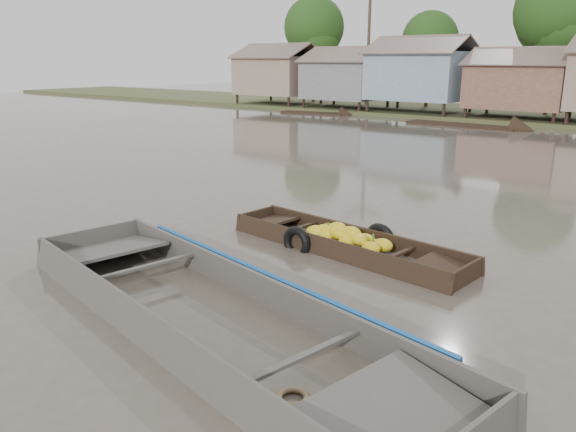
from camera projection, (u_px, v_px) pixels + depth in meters
The scene contains 3 objects.
ground at pixel (255, 267), 10.72m from camera, with size 120.00×120.00×0.00m, color #534B3F.
banana_boat at pixel (343, 243), 11.65m from camera, with size 5.56×1.86×0.77m.
viewer_boat at pixel (213, 321), 8.32m from camera, with size 8.90×3.84×0.69m.
Camera 1 is at (6.66, -7.56, 3.84)m, focal length 35.00 mm.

